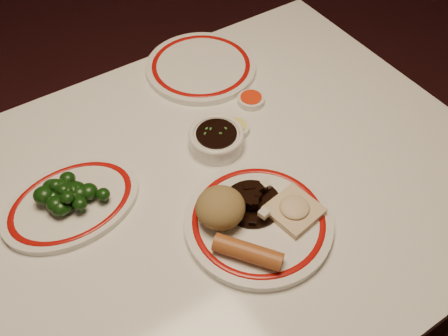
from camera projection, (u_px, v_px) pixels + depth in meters
ground at (213, 333)px, 1.59m from camera, size 7.00×7.00×0.00m
dining_table at (208, 214)px, 1.08m from camera, size 1.20×0.90×0.75m
main_plate at (258, 222)px, 0.95m from camera, size 0.29×0.29×0.02m
rice_mound at (220, 207)px, 0.92m from camera, size 0.09×0.09×0.07m
spring_roll at (248, 252)px, 0.88m from camera, size 0.10×0.12×0.03m
fried_wonton at (294, 209)px, 0.94m from camera, size 0.10×0.10×0.02m
stirfry_heap at (252, 200)px, 0.96m from camera, size 0.12×0.12×0.03m
broccoli_plate at (72, 203)px, 0.98m from camera, size 0.28×0.25×0.02m
broccoli_pile at (66, 194)px, 0.96m from camera, size 0.13×0.10×0.05m
soy_bowl at (217, 140)px, 1.07m from camera, size 0.12×0.12×0.04m
sweet_sour_dish at (251, 100)px, 1.17m from camera, size 0.06×0.06×0.02m
mustard_dish at (235, 128)px, 1.11m from camera, size 0.06×0.06×0.02m
far_plate at (201, 67)px, 1.25m from camera, size 0.35×0.35×0.02m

